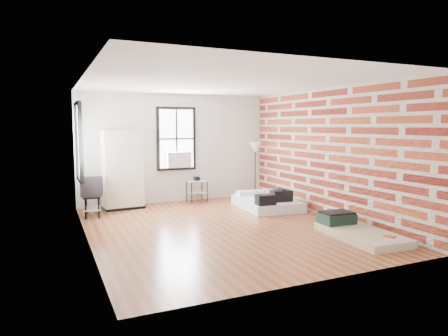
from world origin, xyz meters
name	(u,v)px	position (x,y,z in m)	size (l,w,h in m)	color
ground	(223,227)	(0.00, 0.00, 0.00)	(6.00, 6.00, 0.00)	#5B3518
room_shell	(226,138)	(0.23, 0.36, 1.74)	(5.02, 6.02, 2.80)	silver
mattress_main	(267,202)	(1.74, 1.27, 0.15)	(1.37, 1.77, 0.54)	white
mattress_bare	(356,230)	(1.94, -1.55, 0.11)	(0.99, 1.73, 0.36)	tan
wardrobe	(122,170)	(-1.46, 2.65, 0.94)	(0.99, 0.62, 1.88)	black
side_table	(197,185)	(0.47, 2.72, 0.45)	(0.53, 0.43, 0.66)	black
floor_lamp	(255,150)	(2.15, 2.63, 1.32)	(0.33, 0.33, 1.54)	black
tv_stand	(92,187)	(-2.21, 2.07, 0.65)	(0.52, 0.69, 0.92)	black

